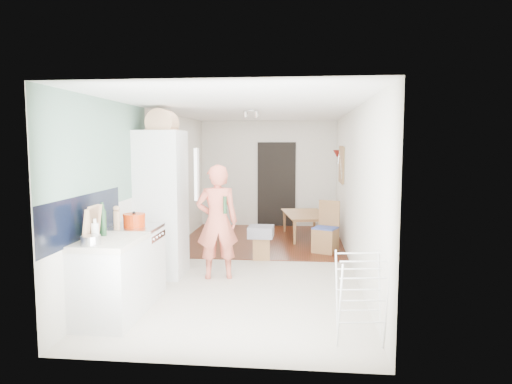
% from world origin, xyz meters
% --- Properties ---
extents(room_shell, '(3.20, 7.00, 2.50)m').
position_xyz_m(room_shell, '(0.00, 0.00, 1.25)').
color(room_shell, beige).
rests_on(room_shell, ground).
extents(floor, '(3.20, 7.00, 0.01)m').
position_xyz_m(floor, '(0.00, 0.00, 0.00)').
color(floor, beige).
rests_on(floor, ground).
extents(wood_floor_overlay, '(3.20, 3.30, 0.01)m').
position_xyz_m(wood_floor_overlay, '(0.00, 1.85, 0.01)').
color(wood_floor_overlay, '#531D12').
rests_on(wood_floor_overlay, room_shell).
extents(sage_wall_panel, '(0.02, 3.00, 1.30)m').
position_xyz_m(sage_wall_panel, '(-1.59, -2.00, 1.85)').
color(sage_wall_panel, slate).
rests_on(sage_wall_panel, room_shell).
extents(tile_splashback, '(0.02, 1.90, 0.50)m').
position_xyz_m(tile_splashback, '(-1.59, -2.55, 1.15)').
color(tile_splashback, black).
rests_on(tile_splashback, room_shell).
extents(doorway_recess, '(0.90, 0.04, 2.00)m').
position_xyz_m(doorway_recess, '(0.20, 3.48, 1.00)').
color(doorway_recess, black).
rests_on(doorway_recess, room_shell).
extents(base_cabinet, '(0.60, 0.90, 0.86)m').
position_xyz_m(base_cabinet, '(-1.30, -2.55, 0.43)').
color(base_cabinet, silver).
rests_on(base_cabinet, room_shell).
extents(worktop, '(0.62, 0.92, 0.06)m').
position_xyz_m(worktop, '(-1.30, -2.55, 0.89)').
color(worktop, beige).
rests_on(worktop, room_shell).
extents(range_cooker, '(0.60, 0.60, 0.88)m').
position_xyz_m(range_cooker, '(-1.30, -1.80, 0.44)').
color(range_cooker, silver).
rests_on(range_cooker, room_shell).
extents(cooker_top, '(0.60, 0.60, 0.04)m').
position_xyz_m(cooker_top, '(-1.30, -1.80, 0.90)').
color(cooker_top, silver).
rests_on(cooker_top, room_shell).
extents(fridge_housing, '(0.66, 0.66, 2.15)m').
position_xyz_m(fridge_housing, '(-1.27, -0.78, 1.07)').
color(fridge_housing, silver).
rests_on(fridge_housing, room_shell).
extents(fridge_door, '(0.14, 0.56, 0.70)m').
position_xyz_m(fridge_door, '(-0.66, -1.08, 1.55)').
color(fridge_door, silver).
rests_on(fridge_door, room_shell).
extents(fridge_interior, '(0.02, 0.52, 0.66)m').
position_xyz_m(fridge_interior, '(-0.96, -0.78, 1.55)').
color(fridge_interior, white).
rests_on(fridge_interior, room_shell).
extents(pinboard, '(0.03, 0.90, 0.70)m').
position_xyz_m(pinboard, '(1.58, 1.90, 1.55)').
color(pinboard, tan).
rests_on(pinboard, room_shell).
extents(pinboard_frame, '(0.00, 0.94, 0.74)m').
position_xyz_m(pinboard_frame, '(1.57, 1.90, 1.55)').
color(pinboard_frame, '#946339').
rests_on(pinboard_frame, room_shell).
extents(wall_sconce, '(0.18, 0.18, 0.16)m').
position_xyz_m(wall_sconce, '(1.54, 2.55, 1.75)').
color(wall_sconce, maroon).
rests_on(wall_sconce, room_shell).
extents(person, '(0.81, 0.62, 1.97)m').
position_xyz_m(person, '(-0.42, -0.85, 0.98)').
color(person, '#DA6650').
rests_on(person, floor).
extents(dining_table, '(0.92, 1.36, 0.44)m').
position_xyz_m(dining_table, '(0.90, 2.17, 0.22)').
color(dining_table, '#946339').
rests_on(dining_table, floor).
extents(dining_chair, '(0.51, 0.51, 0.93)m').
position_xyz_m(dining_chair, '(1.23, 0.88, 0.47)').
color(dining_chair, '#946339').
rests_on(dining_chair, floor).
extents(stool, '(0.31, 0.31, 0.38)m').
position_xyz_m(stool, '(0.12, 0.32, 0.19)').
color(stool, '#946339').
rests_on(stool, floor).
extents(grey_drape, '(0.43, 0.43, 0.19)m').
position_xyz_m(grey_drape, '(0.11, 0.33, 0.47)').
color(grey_drape, gray).
rests_on(grey_drape, stool).
extents(drying_rack, '(0.50, 0.46, 0.88)m').
position_xyz_m(drying_rack, '(1.38, -2.88, 0.44)').
color(drying_rack, silver).
rests_on(drying_rack, floor).
extents(bread_bin, '(0.44, 0.41, 0.22)m').
position_xyz_m(bread_bin, '(-1.22, -0.81, 2.26)').
color(bread_bin, tan).
rests_on(bread_bin, fridge_housing).
extents(red_casserole, '(0.31, 0.31, 0.16)m').
position_xyz_m(red_casserole, '(-1.30, -1.81, 1.00)').
color(red_casserole, red).
rests_on(red_casserole, cooker_top).
extents(steel_pan, '(0.22, 0.22, 0.10)m').
position_xyz_m(steel_pan, '(-1.36, -2.88, 0.97)').
color(steel_pan, silver).
rests_on(steel_pan, worktop).
extents(held_bottle, '(0.05, 0.05, 0.25)m').
position_xyz_m(held_bottle, '(-0.29, -0.97, 1.10)').
color(held_bottle, '#1E4123').
rests_on(held_bottle, person).
extents(bottle_a, '(0.08, 0.08, 0.29)m').
position_xyz_m(bottle_a, '(-1.44, -2.40, 1.06)').
color(bottle_a, '#1E4123').
rests_on(bottle_a, worktop).
extents(bottle_b, '(0.08, 0.08, 0.31)m').
position_xyz_m(bottle_b, '(-1.45, -2.39, 1.07)').
color(bottle_b, '#1E4123').
rests_on(bottle_b, worktop).
extents(bottle_c, '(0.09, 0.09, 0.20)m').
position_xyz_m(bottle_c, '(-1.39, -2.71, 1.02)').
color(bottle_c, silver).
rests_on(bottle_c, worktop).
extents(pepper_mill_front, '(0.07, 0.07, 0.23)m').
position_xyz_m(pepper_mill_front, '(-1.45, -2.02, 1.03)').
color(pepper_mill_front, tan).
rests_on(pepper_mill_front, worktop).
extents(pepper_mill_back, '(0.08, 0.08, 0.23)m').
position_xyz_m(pepper_mill_back, '(-1.43, -2.02, 1.03)').
color(pepper_mill_back, tan).
rests_on(pepper_mill_back, worktop).
extents(chopping_boards, '(0.11, 0.29, 0.39)m').
position_xyz_m(chopping_boards, '(-1.43, -2.70, 1.11)').
color(chopping_boards, tan).
rests_on(chopping_boards, worktop).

